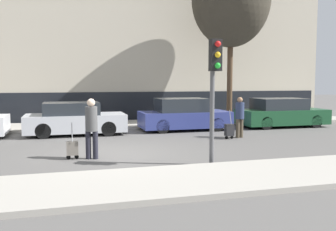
{
  "coord_description": "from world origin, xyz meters",
  "views": [
    {
      "loc": [
        -1.44,
        -11.28,
        2.21
      ],
      "look_at": [
        2.21,
        1.8,
        0.95
      ],
      "focal_mm": 40.0,
      "sensor_mm": 36.0,
      "label": 1
    }
  ],
  "objects_px": {
    "parked_car_1": "(75,119)",
    "parked_car_2": "(184,115)",
    "parked_car_3": "(281,113)",
    "pedestrian_left": "(91,125)",
    "pedestrian_right": "(240,115)",
    "trolley_right": "(229,130)",
    "trolley_left": "(72,148)",
    "traffic_light": "(214,76)"
  },
  "relations": [
    {
      "from": "pedestrian_right",
      "to": "trolley_right",
      "type": "xyz_separation_m",
      "value": [
        -0.52,
        -0.19,
        -0.55
      ]
    },
    {
      "from": "parked_car_2",
      "to": "pedestrian_right",
      "type": "xyz_separation_m",
      "value": [
        1.4,
        -2.74,
        0.23
      ]
    },
    {
      "from": "parked_car_3",
      "to": "trolley_right",
      "type": "xyz_separation_m",
      "value": [
        -4.04,
        -2.85,
        -0.31
      ]
    },
    {
      "from": "traffic_light",
      "to": "pedestrian_right",
      "type": "bearing_deg",
      "value": 56.12
    },
    {
      "from": "parked_car_2",
      "to": "trolley_right",
      "type": "bearing_deg",
      "value": -73.3
    },
    {
      "from": "trolley_right",
      "to": "traffic_light",
      "type": "bearing_deg",
      "value": -119.91
    },
    {
      "from": "trolley_left",
      "to": "trolley_right",
      "type": "xyz_separation_m",
      "value": [
        5.86,
        2.19,
        0.03
      ]
    },
    {
      "from": "pedestrian_left",
      "to": "parked_car_3",
      "type": "bearing_deg",
      "value": 42.33
    },
    {
      "from": "trolley_left",
      "to": "traffic_light",
      "type": "height_order",
      "value": "traffic_light"
    },
    {
      "from": "trolley_left",
      "to": "traffic_light",
      "type": "bearing_deg",
      "value": -28.08
    },
    {
      "from": "parked_car_3",
      "to": "pedestrian_right",
      "type": "relative_size",
      "value": 2.68
    },
    {
      "from": "pedestrian_left",
      "to": "trolley_left",
      "type": "height_order",
      "value": "pedestrian_left"
    },
    {
      "from": "parked_car_2",
      "to": "trolley_right",
      "type": "relative_size",
      "value": 3.6
    },
    {
      "from": "pedestrian_left",
      "to": "trolley_right",
      "type": "distance_m",
      "value": 5.84
    },
    {
      "from": "parked_car_2",
      "to": "traffic_light",
      "type": "bearing_deg",
      "value": -101.79
    },
    {
      "from": "parked_car_2",
      "to": "parked_car_3",
      "type": "height_order",
      "value": "parked_car_2"
    },
    {
      "from": "trolley_right",
      "to": "pedestrian_left",
      "type": "bearing_deg",
      "value": -156.44
    },
    {
      "from": "pedestrian_left",
      "to": "parked_car_2",
      "type": "bearing_deg",
      "value": 63.21
    },
    {
      "from": "pedestrian_left",
      "to": "pedestrian_right",
      "type": "relative_size",
      "value": 1.08
    },
    {
      "from": "parked_car_2",
      "to": "trolley_right",
      "type": "height_order",
      "value": "parked_car_2"
    },
    {
      "from": "parked_car_1",
      "to": "parked_car_2",
      "type": "height_order",
      "value": "parked_car_2"
    },
    {
      "from": "trolley_right",
      "to": "traffic_light",
      "type": "relative_size",
      "value": 0.34
    },
    {
      "from": "trolley_right",
      "to": "traffic_light",
      "type": "distance_m",
      "value": 5.1
    },
    {
      "from": "trolley_left",
      "to": "pedestrian_left",
      "type": "bearing_deg",
      "value": -13.36
    },
    {
      "from": "parked_car_1",
      "to": "trolley_right",
      "type": "relative_size",
      "value": 3.62
    },
    {
      "from": "parked_car_3",
      "to": "trolley_left",
      "type": "bearing_deg",
      "value": -153.01
    },
    {
      "from": "trolley_right",
      "to": "parked_car_2",
      "type": "bearing_deg",
      "value": 106.7
    },
    {
      "from": "parked_car_3",
      "to": "pedestrian_left",
      "type": "xyz_separation_m",
      "value": [
        -9.36,
        -5.17,
        0.33
      ]
    },
    {
      "from": "pedestrian_left",
      "to": "pedestrian_right",
      "type": "height_order",
      "value": "pedestrian_left"
    },
    {
      "from": "traffic_light",
      "to": "parked_car_1",
      "type": "bearing_deg",
      "value": 115.8
    },
    {
      "from": "parked_car_1",
      "to": "trolley_right",
      "type": "height_order",
      "value": "parked_car_1"
    },
    {
      "from": "parked_car_2",
      "to": "pedestrian_left",
      "type": "relative_size",
      "value": 2.33
    },
    {
      "from": "parked_car_3",
      "to": "pedestrian_left",
      "type": "relative_size",
      "value": 2.47
    },
    {
      "from": "pedestrian_left",
      "to": "pedestrian_right",
      "type": "distance_m",
      "value": 6.35
    },
    {
      "from": "parked_car_2",
      "to": "trolley_right",
      "type": "distance_m",
      "value": 3.08
    },
    {
      "from": "parked_car_1",
      "to": "trolley_left",
      "type": "bearing_deg",
      "value": -92.46
    },
    {
      "from": "trolley_right",
      "to": "traffic_light",
      "type": "xyz_separation_m",
      "value": [
        -2.34,
        -4.07,
        1.99
      ]
    },
    {
      "from": "parked_car_2",
      "to": "traffic_light",
      "type": "xyz_separation_m",
      "value": [
        -1.46,
        -7.0,
        1.67
      ]
    },
    {
      "from": "parked_car_2",
      "to": "parked_car_3",
      "type": "distance_m",
      "value": 4.92
    },
    {
      "from": "parked_car_3",
      "to": "parked_car_2",
      "type": "bearing_deg",
      "value": 179.0
    },
    {
      "from": "pedestrian_right",
      "to": "trolley_right",
      "type": "relative_size",
      "value": 1.43
    },
    {
      "from": "pedestrian_left",
      "to": "trolley_left",
      "type": "bearing_deg",
      "value": -179.92
    }
  ]
}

